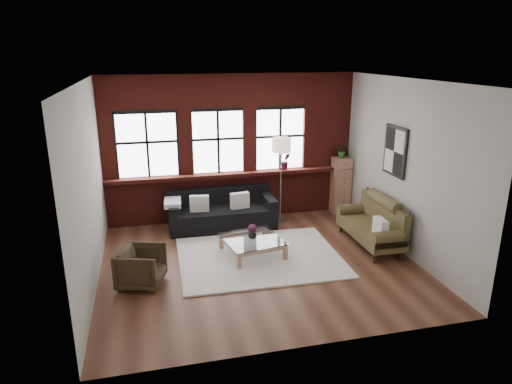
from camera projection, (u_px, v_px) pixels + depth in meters
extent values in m
plane|color=#502B1D|center=(258.00, 263.00, 8.21)|extent=(5.50, 5.50, 0.00)
plane|color=white|center=(259.00, 81.00, 7.26)|extent=(5.50, 5.50, 0.00)
plane|color=#B4B2A8|center=(231.00, 148.00, 10.05)|extent=(5.50, 0.00, 5.50)
plane|color=#B4B2A8|center=(309.00, 232.00, 5.41)|extent=(5.50, 0.00, 5.50)
plane|color=#B4B2A8|center=(88.00, 188.00, 7.11)|extent=(0.00, 5.00, 5.00)
plane|color=#B4B2A8|center=(404.00, 168.00, 8.35)|extent=(0.00, 5.00, 5.00)
cube|color=maroon|center=(233.00, 174.00, 10.08)|extent=(5.50, 0.30, 0.08)
cube|color=white|center=(259.00, 257.00, 8.41)|extent=(2.98, 2.37, 0.03)
cube|color=white|center=(199.00, 204.00, 9.52)|extent=(0.42, 0.20, 0.34)
cube|color=white|center=(240.00, 201.00, 9.71)|extent=(0.42, 0.19, 0.34)
cube|color=white|center=(380.00, 228.00, 8.29)|extent=(0.16, 0.39, 0.34)
imported|color=#2F2517|center=(141.00, 267.00, 7.35)|extent=(0.88, 0.87, 0.64)
imported|color=#B2B2B2|center=(252.00, 234.00, 8.40)|extent=(0.19, 0.19, 0.16)
sphere|color=#4E1A3C|center=(252.00, 229.00, 8.37)|extent=(0.17, 0.17, 0.17)
cube|color=#A6755A|center=(340.00, 185.00, 10.66)|extent=(0.40, 0.40, 1.30)
imported|color=#2D5923|center=(342.00, 150.00, 10.41)|extent=(0.30, 0.27, 0.33)
imported|color=#4E1A3C|center=(286.00, 161.00, 10.25)|extent=(0.22, 0.18, 0.39)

